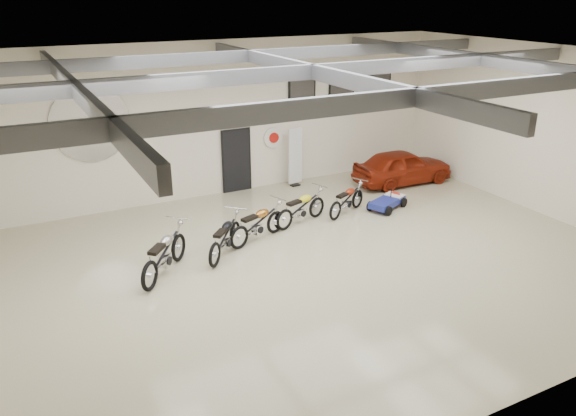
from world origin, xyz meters
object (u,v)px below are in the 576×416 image
motorcycle_black (225,237)px  motorcycle_yellow (301,207)px  motorcycle_red (347,199)px  motorcycle_silver (164,253)px  vintage_car (403,167)px  motorcycle_gold (258,223)px  go_kart (390,198)px  banner_stand (295,158)px

motorcycle_black → motorcycle_yellow: motorcycle_black is taller
motorcycle_yellow → motorcycle_red: (1.61, 0.03, -0.04)m
motorcycle_black → motorcycle_red: 4.46m
motorcycle_black → motorcycle_silver: bearing=144.6°
motorcycle_silver → vintage_car: vintage_car is taller
motorcycle_red → vintage_car: (3.33, 1.55, 0.14)m
motorcycle_gold → motorcycle_black: bearing=179.6°
motorcycle_black → go_kart: (5.84, 0.78, -0.21)m
motorcycle_yellow → motorcycle_black: bearing=-179.1°
banner_stand → motorcycle_red: (0.15, -3.05, -0.53)m
go_kart → motorcycle_black: bearing=164.3°
go_kart → motorcycle_silver: bearing=165.2°
banner_stand → motorcycle_gold: 4.76m
motorcycle_yellow → vintage_car: vintage_car is taller
banner_stand → go_kart: banner_stand is taller
motorcycle_gold → go_kart: 4.74m
motorcycle_silver → motorcycle_gold: 2.90m
banner_stand → motorcycle_yellow: (-1.45, -3.08, -0.49)m
motorcycle_black → motorcycle_gold: bearing=-26.0°
go_kart → vintage_car: (1.84, 1.73, 0.31)m
motorcycle_silver → motorcycle_yellow: size_ratio=1.13×
motorcycle_black → motorcycle_yellow: (2.74, 0.94, -0.01)m
motorcycle_silver → motorcycle_black: (1.68, 0.34, -0.06)m
vintage_car → go_kart: bearing=135.4°
banner_stand → motorcycle_silver: banner_stand is taller
motorcycle_gold → banner_stand: bearing=28.3°
motorcycle_yellow → vintage_car: bearing=-0.3°
motorcycle_yellow → go_kart: bearing=-20.8°
motorcycle_black → vintage_car: 8.09m
motorcycle_yellow → motorcycle_gold: bearing=179.6°
motorcycle_red → motorcycle_silver: bearing=167.1°
go_kart → vintage_car: bearing=19.9°
motorcycle_gold → motorcycle_red: 3.28m
motorcycle_gold → motorcycle_red: motorcycle_gold is taller
motorcycle_black → motorcycle_yellow: bearing=-27.8°
banner_stand → vintage_car: banner_stand is taller
banner_stand → motorcycle_black: (-4.20, -4.02, -0.49)m
motorcycle_silver → vintage_car: (9.37, 2.86, 0.04)m
motorcycle_red → go_kart: bearing=-32.0°
motorcycle_silver → motorcycle_yellow: (4.43, 1.28, -0.07)m
motorcycle_silver → go_kart: (7.52, 1.12, -0.27)m
motorcycle_silver → go_kart: motorcycle_silver is taller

